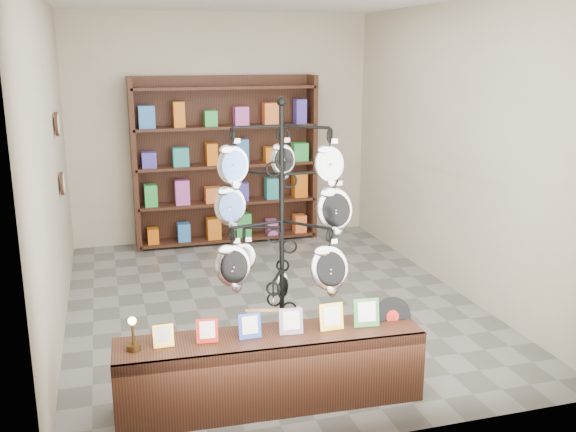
% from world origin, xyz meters
% --- Properties ---
extents(ground, '(5.00, 5.00, 0.00)m').
position_xyz_m(ground, '(0.00, 0.00, 0.00)').
color(ground, slate).
rests_on(ground, ground).
extents(room_envelope, '(5.00, 5.00, 5.00)m').
position_xyz_m(room_envelope, '(0.00, 0.00, 1.85)').
color(room_envelope, beige).
rests_on(room_envelope, ground).
extents(display_tree, '(1.16, 1.14, 2.19)m').
position_xyz_m(display_tree, '(-0.30, -1.50, 1.26)').
color(display_tree, black).
rests_on(display_tree, ground).
extents(front_shelf, '(2.21, 0.55, 0.78)m').
position_xyz_m(front_shelf, '(-0.49, -1.89, 0.27)').
color(front_shelf, black).
rests_on(front_shelf, ground).
extents(back_shelving, '(2.42, 0.36, 2.20)m').
position_xyz_m(back_shelving, '(0.00, 2.30, 1.03)').
color(back_shelving, black).
rests_on(back_shelving, ground).
extents(wall_clocks, '(0.03, 0.24, 0.84)m').
position_xyz_m(wall_clocks, '(-1.97, 0.80, 1.50)').
color(wall_clocks, black).
rests_on(wall_clocks, ground).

